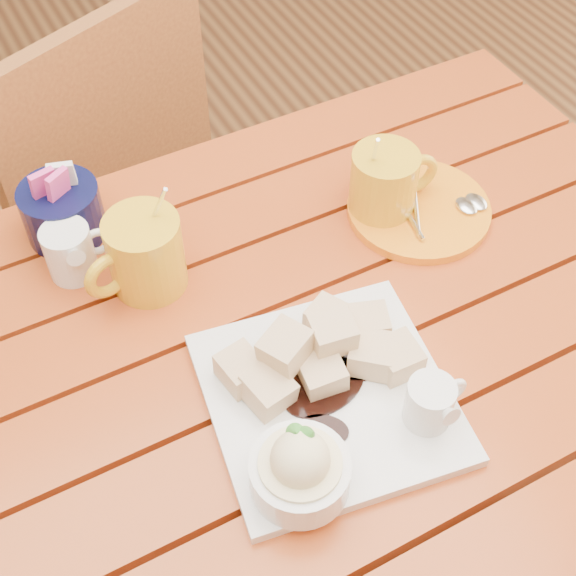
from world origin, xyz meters
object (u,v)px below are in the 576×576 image
dessert_plate (326,405)px  coffee_mug_left (144,254)px  table (287,391)px  chair_far (88,190)px  coffee_mug_right (385,183)px  orange_saucer (420,209)px

dessert_plate → coffee_mug_left: coffee_mug_left is taller
dessert_plate → coffee_mug_left: size_ratio=1.91×
coffee_mug_left → dessert_plate: bearing=-84.0°
table → chair_far: bearing=97.0°
dessert_plate → chair_far: chair_far is taller
table → coffee_mug_right: bearing=31.7°
coffee_mug_left → coffee_mug_right: bearing=-18.5°
coffee_mug_left → chair_far: (0.03, 0.48, -0.30)m
chair_far → coffee_mug_right: bearing=99.4°
table → orange_saucer: (0.27, 0.11, 0.11)m
table → coffee_mug_right: size_ratio=7.81×
dessert_plate → chair_far: 0.82m
dessert_plate → table: bearing=84.2°
coffee_mug_right → table: bearing=-144.8°
table → dessert_plate: bearing=-95.8°
coffee_mug_left → orange_saucer: size_ratio=0.80×
table → coffee_mug_left: coffee_mug_left is taller
coffee_mug_right → chair_far: size_ratio=0.17×
table → coffee_mug_right: 0.31m
table → dessert_plate: (-0.01, -0.12, 0.14)m
table → dessert_plate: dessert_plate is taller
orange_saucer → chair_far: 0.69m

